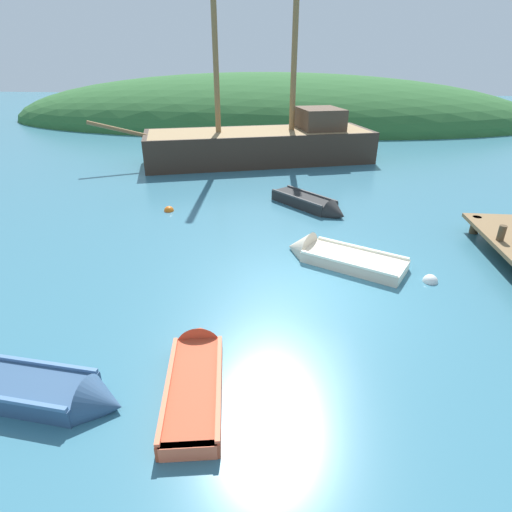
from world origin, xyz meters
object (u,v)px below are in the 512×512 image
(rowboat_outer_left, at_px, (332,257))
(buoy_white, at_px, (430,282))
(rowboat_center, at_px, (196,372))
(sailing_ship, at_px, (262,150))
(buoy_orange, at_px, (169,211))
(rowboat_near_dock, at_px, (46,394))
(rowboat_portside, at_px, (312,205))

(rowboat_outer_left, bearing_deg, buoy_white, -175.34)
(rowboat_center, bearing_deg, buoy_white, -62.01)
(sailing_ship, xyz_separation_m, rowboat_outer_left, (3.13, -12.12, -0.53))
(buoy_orange, relative_size, buoy_white, 0.97)
(sailing_ship, relative_size, rowboat_near_dock, 4.69)
(rowboat_near_dock, height_order, buoy_white, rowboat_near_dock)
(buoy_white, bearing_deg, rowboat_center, -142.44)
(rowboat_outer_left, bearing_deg, rowboat_center, 88.01)
(sailing_ship, bearing_deg, rowboat_outer_left, 87.09)
(sailing_ship, distance_m, buoy_orange, 9.01)
(sailing_ship, height_order, rowboat_outer_left, sailing_ship)
(sailing_ship, bearing_deg, rowboat_center, 73.72)
(rowboat_outer_left, relative_size, rowboat_center, 1.12)
(rowboat_portside, bearing_deg, rowboat_center, -59.11)
(rowboat_near_dock, distance_m, buoy_white, 9.10)
(sailing_ship, bearing_deg, rowboat_portside, 91.45)
(rowboat_center, height_order, buoy_white, rowboat_center)
(rowboat_center, xyz_separation_m, rowboat_near_dock, (-2.42, -0.81, 0.03))
(rowboat_outer_left, bearing_deg, rowboat_near_dock, 75.32)
(rowboat_outer_left, bearing_deg, rowboat_portside, -56.68)
(buoy_white, bearing_deg, buoy_orange, 151.36)
(rowboat_center, height_order, rowboat_portside, rowboat_portside)
(buoy_orange, bearing_deg, rowboat_outer_left, -31.10)
(rowboat_near_dock, xyz_separation_m, buoy_white, (7.69, 4.87, -0.11))
(rowboat_outer_left, height_order, rowboat_near_dock, rowboat_outer_left)
(buoy_orange, bearing_deg, buoy_white, -28.64)
(rowboat_near_dock, distance_m, buoy_orange, 9.48)
(rowboat_outer_left, distance_m, rowboat_center, 5.79)
(sailing_ship, height_order, buoy_orange, sailing_ship)
(rowboat_outer_left, height_order, rowboat_portside, rowboat_outer_left)
(rowboat_portside, relative_size, rowboat_near_dock, 0.97)
(rowboat_center, height_order, buoy_orange, rowboat_center)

